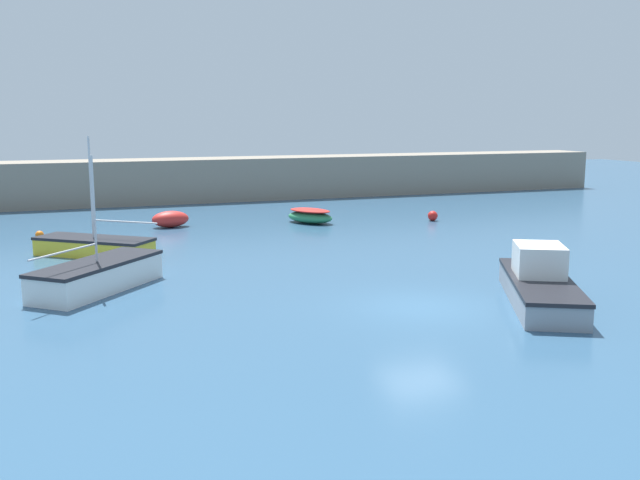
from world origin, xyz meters
TOP-DOWN VIEW (x-y plane):
  - ground_plane at (0.00, 0.00)m, footprint 120.00×120.00m
  - harbor_breakwater at (0.00, 30.29)m, footprint 60.60×3.58m
  - sailboat_twin_hulled at (-9.25, 5.62)m, footprint 4.73×5.02m
  - rowboat_with_red_cover at (2.57, 17.70)m, footprint 2.79×3.20m
  - sailboat_short_mast at (-9.06, 12.06)m, footprint 4.98×4.46m
  - fishing_dinghy_green at (-4.87, 18.86)m, footprint 2.10×1.40m
  - motorboat_with_cabin at (3.74, -0.80)m, footprint 4.54×6.41m
  - mooring_buoy_orange at (-11.32, 17.34)m, footprint 0.39×0.39m
  - mooring_buoy_red at (9.34, 16.15)m, footprint 0.56×0.56m

SIDE VIEW (x-z plane):
  - ground_plane at x=0.00m, z-range -0.20..0.00m
  - mooring_buoy_orange at x=-11.32m, z-range 0.00..0.39m
  - mooring_buoy_red at x=9.34m, z-range 0.00..0.56m
  - sailboat_short_mast at x=-9.06m, z-range -2.09..2.90m
  - rowboat_with_red_cover at x=2.57m, z-range 0.00..0.82m
  - fishing_dinghy_green at x=-4.87m, z-range 0.00..0.87m
  - sailboat_twin_hulled at x=-9.25m, z-range -1.76..2.79m
  - motorboat_with_cabin at x=3.74m, z-range -0.28..1.51m
  - harbor_breakwater at x=0.00m, z-range 0.00..2.93m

